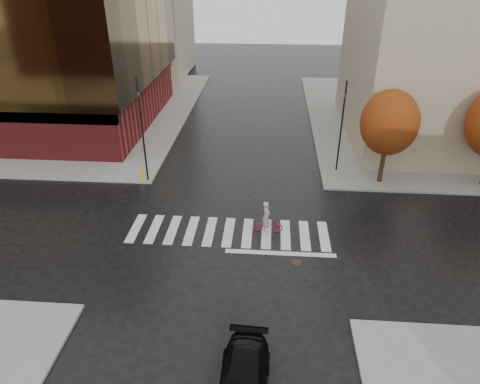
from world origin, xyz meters
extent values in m
plane|color=black|center=(0.00, 0.00, 0.00)|extent=(120.00, 120.00, 0.00)
cube|color=gray|center=(-21.00, 21.00, 0.07)|extent=(30.00, 30.00, 0.15)
cube|color=gray|center=(21.00, 21.00, 0.07)|extent=(30.00, 30.00, 0.15)
cube|color=silver|center=(0.00, 0.50, 0.01)|extent=(12.00, 3.00, 0.01)
cube|color=maroon|center=(-22.00, 18.00, 2.15)|extent=(26.00, 18.00, 4.00)
cube|color=tan|center=(17.00, 17.00, 9.15)|extent=(16.00, 16.00, 18.00)
cylinder|color=#331F16|center=(10.00, 7.40, 1.55)|extent=(0.32, 0.32, 2.80)
ellipsoid|color=#9D350F|center=(10.00, 7.40, 4.47)|extent=(3.80, 3.80, 4.37)
imported|color=maroon|center=(2.26, 0.75, 0.46)|extent=(1.75, 0.64, 0.92)
imported|color=#94979C|center=(2.16, 0.75, 1.05)|extent=(0.46, 0.69, 1.86)
cylinder|color=black|center=(-6.30, 6.30, 3.82)|extent=(0.12, 0.12, 7.33)
imported|color=black|center=(-6.30, 6.30, 6.48)|extent=(0.21, 0.19, 0.92)
cylinder|color=black|center=(7.19, 9.00, 3.46)|extent=(0.12, 0.12, 6.62)
imported|color=black|center=(7.19, 9.00, 5.86)|extent=(0.19, 0.21, 0.83)
cylinder|color=#D8C20C|center=(-6.84, 6.50, 0.46)|extent=(0.25, 0.25, 0.62)
sphere|color=#D8C20C|center=(-6.84, 6.50, 0.77)|extent=(0.27, 0.27, 0.27)
cylinder|color=#4B311B|center=(3.83, -2.00, 0.01)|extent=(0.59, 0.59, 0.01)
camera|label=1|loc=(2.21, -19.96, 14.17)|focal=32.00mm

